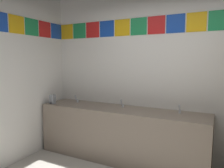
# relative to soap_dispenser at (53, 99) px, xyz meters

# --- Properties ---
(wall_back) EXTENTS (4.29, 0.09, 2.76)m
(wall_back) POSITION_rel_soap_dispenser_xyz_m (1.97, 0.52, 0.48)
(wall_back) COLOR white
(wall_back) RESTS_ON ground_plane
(vanity_counter) EXTENTS (2.68, 0.60, 0.82)m
(vanity_counter) POSITION_rel_soap_dispenser_xyz_m (1.21, 0.18, -0.48)
(vanity_counter) COLOR gray
(vanity_counter) RESTS_ON ground_plane
(faucet_left) EXTENTS (0.04, 0.10, 0.14)m
(faucet_left) POSITION_rel_soap_dispenser_xyz_m (0.32, 0.27, -0.03)
(faucet_left) COLOR silver
(faucet_left) RESTS_ON vanity_counter
(faucet_center) EXTENTS (0.04, 0.10, 0.14)m
(faucet_center) POSITION_rel_soap_dispenser_xyz_m (1.21, 0.27, -0.03)
(faucet_center) COLOR silver
(faucet_center) RESTS_ON vanity_counter
(faucet_right) EXTENTS (0.04, 0.10, 0.14)m
(faucet_right) POSITION_rel_soap_dispenser_xyz_m (2.10, 0.27, -0.03)
(faucet_right) COLOR silver
(faucet_right) RESTS_ON vanity_counter
(soap_dispenser) EXTENTS (0.09, 0.09, 0.16)m
(soap_dispenser) POSITION_rel_soap_dispenser_xyz_m (0.00, 0.00, 0.00)
(soap_dispenser) COLOR gray
(soap_dispenser) RESTS_ON vanity_counter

